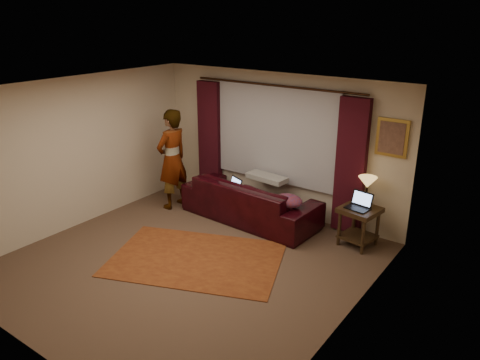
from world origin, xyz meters
name	(u,v)px	position (x,y,z in m)	size (l,w,h in m)	color
floor	(189,262)	(0.00, 0.00, -0.01)	(5.00, 5.00, 0.01)	brown
ceiling	(181,91)	(0.00, 0.00, 2.60)	(5.00, 5.00, 0.02)	silver
wall_back	(277,144)	(0.00, 2.50, 1.30)	(5.00, 0.02, 2.60)	beige
wall_front	(20,251)	(0.00, -2.50, 1.30)	(5.00, 0.02, 2.60)	beige
wall_left	(77,153)	(-2.50, 0.00, 1.30)	(0.02, 5.00, 2.60)	beige
wall_right	(350,227)	(2.50, 0.00, 1.30)	(0.02, 5.00, 2.60)	beige
sheer_curtain	(275,134)	(0.00, 2.44, 1.50)	(2.50, 0.05, 1.80)	#A8A8AF
drape_left	(210,139)	(-1.50, 2.39, 1.18)	(0.50, 0.14, 2.30)	#350A13
drape_right	(351,167)	(1.50, 2.39, 1.18)	(0.50, 0.14, 2.30)	#350A13
curtain_rod	(275,85)	(0.00, 2.39, 2.38)	(0.04, 0.04, 3.40)	black
picture_frame	(392,138)	(2.10, 2.47, 1.75)	(0.50, 0.04, 0.60)	#B08C38
sofa	(250,193)	(-0.13, 1.84, 0.51)	(2.55, 1.10, 1.03)	black
throw_blanket	(267,163)	(0.02, 2.14, 1.03)	(0.76, 0.30, 0.09)	#9A9894
clothing_pile	(288,201)	(0.75, 1.68, 0.62)	(0.50, 0.38, 0.21)	#632A40
laptop_sofa	(230,186)	(-0.46, 1.67, 0.64)	(0.33, 0.36, 0.24)	black
area_rug	(196,259)	(0.03, 0.13, 0.01)	(2.57, 1.71, 0.01)	brown
end_table	(358,227)	(1.86, 2.03, 0.33)	(0.57, 0.57, 0.65)	black
tiffany_lamp	(367,191)	(1.87, 2.21, 0.89)	(0.30, 0.30, 0.48)	olive
laptop_table	(358,201)	(1.83, 1.98, 0.78)	(0.36, 0.39, 0.26)	black
person	(172,159)	(-1.68, 1.47, 0.96)	(0.56, 0.56, 1.92)	#9A9894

